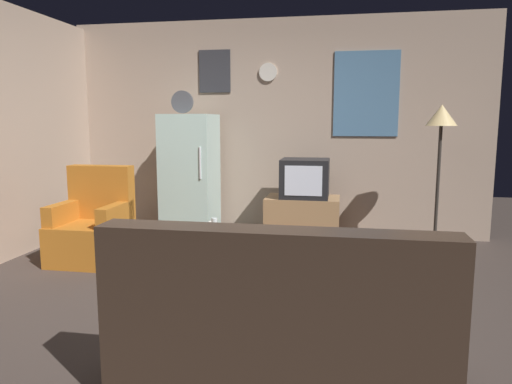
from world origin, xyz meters
name	(u,v)px	position (x,y,z in m)	size (l,w,h in m)	color
ground_plane	(230,302)	(0.00, 0.00, 0.00)	(12.00, 12.00, 0.00)	#3D332D
wall_with_art	(275,128)	(0.01, 2.45, 1.33)	(5.20, 0.12, 2.66)	tan
fridge	(190,177)	(-0.95, 1.95, 0.75)	(0.60, 0.62, 1.77)	silver
tv_stand	(302,221)	(0.41, 1.91, 0.28)	(0.84, 0.53, 0.55)	#9E754C
crt_tv	(305,178)	(0.43, 1.91, 0.77)	(0.54, 0.51, 0.44)	black
standing_lamp	(441,127)	(1.85, 1.77, 1.36)	(0.32, 0.32, 1.59)	#332D28
coffee_table	(216,255)	(-0.26, 0.55, 0.21)	(0.72, 0.72, 0.42)	#9E754C
wine_glass	(214,226)	(-0.25, 0.48, 0.50)	(0.05, 0.05, 0.15)	silver
mug_ceramic_white	(212,226)	(-0.31, 0.60, 0.47)	(0.08, 0.08, 0.09)	silver
mug_ceramic_tan	(208,230)	(-0.30, 0.44, 0.47)	(0.08, 0.08, 0.09)	tan
remote_control	(211,230)	(-0.32, 0.61, 0.43)	(0.15, 0.04, 0.02)	black
armchair	(93,228)	(-1.64, 0.88, 0.34)	(0.68, 0.68, 0.96)	#B2661E
couch	(280,332)	(0.54, -1.14, 0.31)	(1.70, 0.80, 0.92)	#38281E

